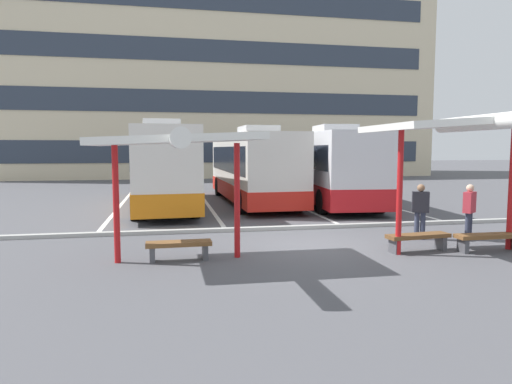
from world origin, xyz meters
TOP-DOWN VIEW (x-y plane):
  - ground_plane at (0.00, 0.00)m, footprint 160.00×160.00m
  - terminal_building at (0.04, 33.75)m, footprint 41.88×11.84m
  - coach_bus_0 at (-4.10, 9.23)m, footprint 3.07×11.04m
  - coach_bus_1 at (0.20, 9.93)m, footprint 2.78×10.57m
  - coach_bus_2 at (3.72, 9.32)m, footprint 3.51×11.17m
  - lane_stripe_0 at (-5.94, 9.94)m, footprint 0.16×14.00m
  - lane_stripe_1 at (-1.98, 9.94)m, footprint 0.16×14.00m
  - lane_stripe_2 at (1.98, 9.94)m, footprint 0.16×14.00m
  - lane_stripe_3 at (5.94, 9.94)m, footprint 0.16×14.00m
  - waiting_shelter_0 at (-3.55, -1.16)m, footprint 3.76×4.32m
  - bench_0 at (-3.55, -0.96)m, footprint 1.52×0.45m
  - waiting_shelter_1 at (3.30, -1.64)m, footprint 4.11×4.74m
  - bench_1 at (2.40, -1.18)m, footprint 1.71×0.59m
  - bench_2 at (4.20, -1.52)m, footprint 1.83×0.45m
  - platform_kerb at (0.00, 2.46)m, footprint 44.00×0.24m
  - waiting_passenger_0 at (3.28, 0.22)m, footprint 0.51×0.40m
  - waiting_passenger_1 at (4.59, -0.13)m, footprint 0.50×0.45m

SIDE VIEW (x-z plane):
  - ground_plane at x=0.00m, z-range 0.00..0.00m
  - lane_stripe_0 at x=-5.94m, z-range 0.00..0.01m
  - lane_stripe_1 at x=-1.98m, z-range 0.00..0.01m
  - lane_stripe_2 at x=1.98m, z-range 0.00..0.01m
  - lane_stripe_3 at x=5.94m, z-range 0.00..0.01m
  - platform_kerb at x=0.00m, z-range 0.00..0.12m
  - bench_0 at x=-3.55m, z-range 0.11..0.56m
  - bench_1 at x=2.40m, z-range 0.11..0.56m
  - bench_2 at x=4.20m, z-range 0.11..0.56m
  - waiting_passenger_0 at x=3.28m, z-range 0.11..1.70m
  - waiting_passenger_1 at x=4.59m, z-range 0.11..1.71m
  - coach_bus_1 at x=0.20m, z-range -0.13..3.46m
  - coach_bus_2 at x=3.72m, z-range -0.14..3.50m
  - coach_bus_0 at x=-4.10m, z-range -0.13..3.64m
  - waiting_shelter_0 at x=-3.55m, z-range 1.25..4.21m
  - waiting_shelter_1 at x=3.30m, z-range 1.42..4.85m
  - terminal_building at x=0.04m, z-range -1.37..18.45m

